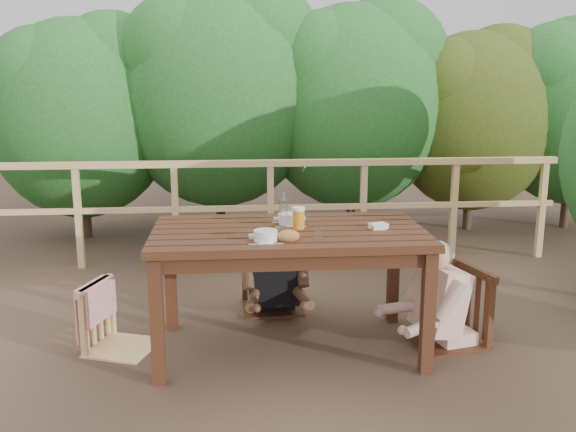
{
  "coord_description": "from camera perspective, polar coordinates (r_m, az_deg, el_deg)",
  "views": [
    {
      "loc": [
        -0.35,
        -3.99,
        1.8
      ],
      "look_at": [
        0.0,
        0.05,
        0.9
      ],
      "focal_mm": 40.03,
      "sensor_mm": 36.0,
      "label": 1
    }
  ],
  "objects": [
    {
      "name": "bottle",
      "position": [
        4.19,
        -0.42,
        0.48
      ],
      "size": [
        0.06,
        0.06,
        0.24
      ],
      "primitive_type": "cylinder",
      "color": "silver",
      "rests_on": "table"
    },
    {
      "name": "chair_right",
      "position": [
        4.48,
        14.07,
        -5.03
      ],
      "size": [
        0.58,
        0.58,
        0.96
      ],
      "primitive_type": "cube",
      "rotation": [
        0.0,
        0.0,
        -1.33
      ],
      "color": "#391D10",
      "rests_on": "ground"
    },
    {
      "name": "soup_far",
      "position": [
        4.27,
        0.14,
        -0.33
      ],
      "size": [
        0.26,
        0.26,
        0.09
      ],
      "primitive_type": "cylinder",
      "color": "silver",
      "rests_on": "table"
    },
    {
      "name": "soup_near",
      "position": [
        3.84,
        -2.01,
        -1.85
      ],
      "size": [
        0.24,
        0.24,
        0.08
      ],
      "primitive_type": "cylinder",
      "color": "silver",
      "rests_on": "table"
    },
    {
      "name": "railing",
      "position": [
        6.14,
        -1.56,
        0.33
      ],
      "size": [
        5.6,
        0.1,
        1.01
      ],
      "primitive_type": "cube",
      "color": "#DCAF72",
      "rests_on": "ground"
    },
    {
      "name": "diner_right",
      "position": [
        4.45,
        14.51,
        -3.61
      ],
      "size": [
        0.69,
        0.61,
        1.19
      ],
      "primitive_type": null,
      "rotation": [
        0.0,
        0.0,
        1.81
      ],
      "color": "beige",
      "rests_on": "ground"
    },
    {
      "name": "ground",
      "position": [
        4.4,
        0.06,
        -11.67
      ],
      "size": [
        60.0,
        60.0,
        0.0
      ],
      "primitive_type": "plane",
      "color": "brown",
      "rests_on": "ground"
    },
    {
      "name": "chair_left",
      "position": [
        4.38,
        -14.73,
        -6.26
      ],
      "size": [
        0.53,
        0.53,
        0.84
      ],
      "primitive_type": "cube",
      "rotation": [
        0.0,
        0.0,
        1.24
      ],
      "color": "#DCAF72",
      "rests_on": "ground"
    },
    {
      "name": "beer_glass",
      "position": [
        4.13,
        0.94,
        -0.28
      ],
      "size": [
        0.08,
        0.08,
        0.16
      ],
      "primitive_type": "cylinder",
      "color": "orange",
      "rests_on": "table"
    },
    {
      "name": "butter_tub",
      "position": [
        4.18,
        8.03,
        -0.99
      ],
      "size": [
        0.14,
        0.12,
        0.05
      ],
      "primitive_type": "cube",
      "rotation": [
        0.0,
        0.0,
        0.33
      ],
      "color": "white",
      "rests_on": "table"
    },
    {
      "name": "table",
      "position": [
        4.25,
        0.06,
        -6.69
      ],
      "size": [
        1.75,
        0.98,
        0.81
      ],
      "primitive_type": "cube",
      "color": "#391D10",
      "rests_on": "ground"
    },
    {
      "name": "hedge_row",
      "position": [
        7.23,
        1.04,
        13.29
      ],
      "size": [
        6.6,
        1.6,
        3.8
      ],
      "primitive_type": null,
      "color": "#215621",
      "rests_on": "ground"
    },
    {
      "name": "chair_far",
      "position": [
        4.95,
        -1.46,
        -3.24
      ],
      "size": [
        0.48,
        0.48,
        0.91
      ],
      "primitive_type": "cube",
      "rotation": [
        0.0,
        0.0,
        0.06
      ],
      "color": "#391D10",
      "rests_on": "ground"
    },
    {
      "name": "woman",
      "position": [
        4.93,
        -1.49,
        -1.6
      ],
      "size": [
        0.52,
        0.62,
        1.2
      ],
      "primitive_type": null,
      "rotation": [
        0.0,
        0.0,
        3.2
      ],
      "color": "black",
      "rests_on": "ground"
    },
    {
      "name": "tumbler",
      "position": [
        3.85,
        2.72,
        -1.91
      ],
      "size": [
        0.06,
        0.06,
        0.07
      ],
      "primitive_type": "cylinder",
      "color": "silver",
      "rests_on": "table"
    },
    {
      "name": "bread_roll",
      "position": [
        3.85,
        0.03,
        -1.81
      ],
      "size": [
        0.14,
        0.11,
        0.08
      ],
      "primitive_type": "ellipsoid",
      "color": "olive",
      "rests_on": "table"
    }
  ]
}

